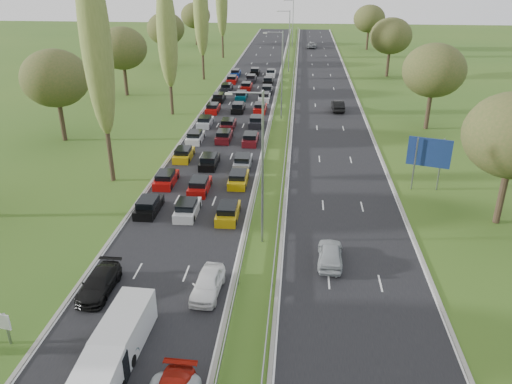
# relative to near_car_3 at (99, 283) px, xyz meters

# --- Properties ---
(ground) EXTENTS (260.00, 260.00, 0.00)m
(ground) POSITION_rel_near_car_3_xyz_m (10.23, 44.62, -0.69)
(ground) COLOR #31581B
(ground) RESTS_ON ground
(near_carriageway) EXTENTS (10.50, 215.00, 0.04)m
(near_carriageway) POSITION_rel_near_car_3_xyz_m (3.48, 47.12, -0.69)
(near_carriageway) COLOR black
(near_carriageway) RESTS_ON ground
(far_carriageway) EXTENTS (10.50, 215.00, 0.04)m
(far_carriageway) POSITION_rel_near_car_3_xyz_m (16.98, 47.12, -0.69)
(far_carriageway) COLOR black
(far_carriageway) RESTS_ON ground
(central_reservation) EXTENTS (2.36, 215.00, 0.32)m
(central_reservation) POSITION_rel_near_car_3_xyz_m (10.23, 47.12, -0.14)
(central_reservation) COLOR gray
(central_reservation) RESTS_ON ground
(lamp_columns) EXTENTS (0.18, 140.18, 12.00)m
(lamp_columns) POSITION_rel_near_car_3_xyz_m (10.23, 42.62, 5.31)
(lamp_columns) COLOR gray
(lamp_columns) RESTS_ON ground
(poplar_row) EXTENTS (2.80, 127.80, 22.44)m
(poplar_row) POSITION_rel_near_car_3_xyz_m (-5.77, 32.79, 11.69)
(poplar_row) COLOR #2D2116
(poplar_row) RESTS_ON ground
(woodland_left) EXTENTS (8.00, 166.00, 11.10)m
(woodland_left) POSITION_rel_near_car_3_xyz_m (-16.27, 27.25, 6.99)
(woodland_left) COLOR #2D2116
(woodland_left) RESTS_ON ground
(woodland_right) EXTENTS (8.00, 153.00, 11.10)m
(woodland_right) POSITION_rel_near_car_3_xyz_m (29.73, 31.29, 6.99)
(woodland_right) COLOR #2D2116
(woodland_right) RESTS_ON ground
(traffic_queue_fill) EXTENTS (9.10, 66.81, 0.80)m
(traffic_queue_fill) POSITION_rel_near_car_3_xyz_m (3.47, 42.04, -0.25)
(traffic_queue_fill) COLOR black
(traffic_queue_fill) RESTS_ON ground
(near_car_3) EXTENTS (1.98, 4.68, 1.35)m
(near_car_3) POSITION_rel_near_car_3_xyz_m (0.00, 0.00, 0.00)
(near_car_3) COLOR black
(near_car_3) RESTS_ON near_carriageway
(near_car_7) EXTENTS (2.09, 4.59, 1.30)m
(near_car_7) POSITION_rel_near_car_3_xyz_m (3.42, -7.17, -0.02)
(near_car_7) COLOR #054B51
(near_car_7) RESTS_ON near_carriageway
(near_car_12) EXTENTS (2.00, 4.45, 1.48)m
(near_car_12) POSITION_rel_near_car_3_xyz_m (7.18, 0.51, 0.07)
(near_car_12) COLOR white
(near_car_12) RESTS_ON near_carriageway
(far_car_0) EXTENTS (1.99, 4.51, 1.51)m
(far_car_0) POSITION_rel_near_car_3_xyz_m (15.39, 4.94, 0.08)
(far_car_0) COLOR #9FA5A9
(far_car_0) RESTS_ON far_carriageway
(far_car_1) EXTENTS (1.85, 4.77, 1.55)m
(far_car_1) POSITION_rel_near_car_3_xyz_m (18.51, 47.71, 0.10)
(far_car_1) COLOR black
(far_car_1) RESTS_ON far_carriageway
(far_car_2) EXTENTS (2.74, 5.45, 1.48)m
(far_car_2) POSITION_rel_near_car_3_xyz_m (15.47, 111.27, 0.07)
(far_car_2) COLOR gray
(far_car_2) RESTS_ON far_carriageway
(white_van_rear) EXTENTS (2.05, 5.22, 2.10)m
(white_van_rear) POSITION_rel_near_car_3_xyz_m (3.41, -4.54, 0.38)
(white_van_rear) COLOR silver
(white_van_rear) RESTS_ON near_carriageway
(direction_sign) EXTENTS (3.85, 1.28, 5.20)m
(direction_sign) POSITION_rel_near_car_3_xyz_m (25.13, 19.09, 2.88)
(direction_sign) COLOR gray
(direction_sign) RESTS_ON ground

